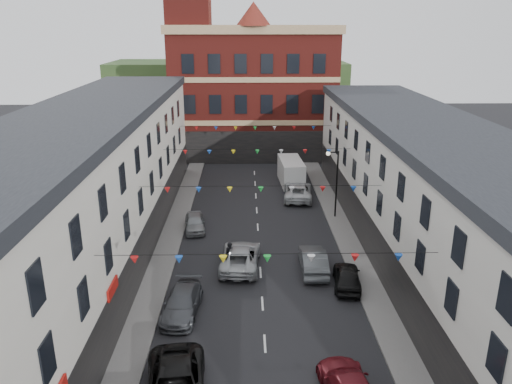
{
  "coord_description": "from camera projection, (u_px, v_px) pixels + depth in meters",
  "views": [
    {
      "loc": [
        -0.92,
        -26.46,
        16.06
      ],
      "look_at": [
        -0.21,
        9.06,
        4.09
      ],
      "focal_mm": 35.0,
      "sensor_mm": 36.0,
      "label": 1
    }
  ],
  "objects": [
    {
      "name": "moving_car",
      "position": [
        240.0,
        257.0,
        34.58
      ],
      "size": [
        2.96,
        5.75,
        1.55
      ],
      "primitive_type": "imported",
      "rotation": [
        0.0,
        0.0,
        3.07
      ],
      "color": "#A8ABAF",
      "rests_on": "ground"
    },
    {
      "name": "car_left_e",
      "position": [
        195.0,
        222.0,
        40.83
      ],
      "size": [
        2.05,
        4.09,
        1.34
      ],
      "primitive_type": "imported",
      "rotation": [
        0.0,
        0.0,
        0.12
      ],
      "color": "gray",
      "rests_on": "ground"
    },
    {
      "name": "pavement_left",
      "position": [
        154.0,
        287.0,
        31.95
      ],
      "size": [
        1.8,
        64.0,
        0.15
      ],
      "primitive_type": "cube",
      "color": "#605E5B",
      "rests_on": "ground"
    },
    {
      "name": "civic_building",
      "position": [
        253.0,
        90.0,
        63.57
      ],
      "size": [
        20.6,
        13.3,
        18.5
      ],
      "color": "maroon",
      "rests_on": "ground"
    },
    {
      "name": "street_lamp",
      "position": [
        334.0,
        175.0,
        42.36
      ],
      "size": [
        1.1,
        0.36,
        6.0
      ],
      "color": "black",
      "rests_on": "ground"
    },
    {
      "name": "pavement_right",
      "position": [
        368.0,
        285.0,
        32.22
      ],
      "size": [
        1.8,
        64.0,
        0.15
      ],
      "primitive_type": "cube",
      "color": "#605E5B",
      "rests_on": "ground"
    },
    {
      "name": "terrace_left",
      "position": [
        62.0,
        217.0,
        29.23
      ],
      "size": [
        8.4,
        56.0,
        10.7
      ],
      "color": "silver",
      "rests_on": "ground"
    },
    {
      "name": "clock_tower",
      "position": [
        189.0,
        34.0,
        58.46
      ],
      "size": [
        5.6,
        5.6,
        30.0
      ],
      "color": "maroon",
      "rests_on": "ground"
    },
    {
      "name": "car_right_f",
      "position": [
        298.0,
        191.0,
        48.16
      ],
      "size": [
        3.12,
        5.85,
        1.56
      ],
      "primitive_type": "imported",
      "rotation": [
        0.0,
        0.0,
        3.05
      ],
      "color": "silver",
      "rests_on": "ground"
    },
    {
      "name": "pedestrian",
      "position": [
        230.0,
        256.0,
        34.26
      ],
      "size": [
        0.72,
        0.49,
        1.94
      ],
      "primitive_type": "imported",
      "rotation": [
        0.0,
        0.0,
        0.04
      ],
      "color": "black",
      "rests_on": "ground"
    },
    {
      "name": "ground",
      "position": [
        262.0,
        304.0,
        30.21
      ],
      "size": [
        160.0,
        160.0,
        0.0
      ],
      "primitive_type": "plane",
      "color": "black",
      "rests_on": "ground"
    },
    {
      "name": "car_right_d",
      "position": [
        347.0,
        277.0,
        31.97
      ],
      "size": [
        2.16,
        4.32,
        1.41
      ],
      "primitive_type": "imported",
      "rotation": [
        0.0,
        0.0,
        3.02
      ],
      "color": "black",
      "rests_on": "ground"
    },
    {
      "name": "car_left_d",
      "position": [
        182.0,
        303.0,
        28.97
      ],
      "size": [
        2.33,
        4.92,
        1.39
      ],
      "primitive_type": "imported",
      "rotation": [
        0.0,
        0.0,
        -0.08
      ],
      "color": "#43464B",
      "rests_on": "ground"
    },
    {
      "name": "distant_hill",
      "position": [
        228.0,
        91.0,
        87.28
      ],
      "size": [
        40.0,
        14.0,
        10.0
      ],
      "primitive_type": "cube",
      "color": "#2C4B23",
      "rests_on": "ground"
    },
    {
      "name": "terrace_right",
      "position": [
        459.0,
        222.0,
        29.84
      ],
      "size": [
        8.4,
        56.0,
        9.7
      ],
      "color": "silver",
      "rests_on": "ground"
    },
    {
      "name": "white_van",
      "position": [
        291.0,
        172.0,
        52.71
      ],
      "size": [
        2.55,
        5.89,
        2.55
      ],
      "primitive_type": "cube",
      "rotation": [
        0.0,
        0.0,
        0.06
      ],
      "color": "silver",
      "rests_on": "ground"
    },
    {
      "name": "car_right_e",
      "position": [
        313.0,
        260.0,
        33.99
      ],
      "size": [
        1.75,
        4.82,
        1.58
      ],
      "primitive_type": "imported",
      "rotation": [
        0.0,
        0.0,
        3.13
      ],
      "color": "#4C5054",
      "rests_on": "ground"
    }
  ]
}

